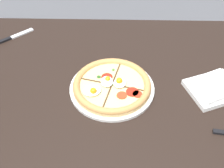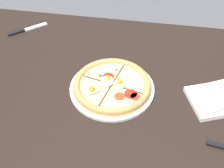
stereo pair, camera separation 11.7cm
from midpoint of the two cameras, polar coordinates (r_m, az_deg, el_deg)
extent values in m
cube|color=black|center=(1.23, 5.14, -0.61)|extent=(1.46, 0.89, 0.03)
cube|color=black|center=(1.91, -15.01, 2.02)|extent=(0.06, 0.06, 0.73)
cylinder|color=white|center=(1.19, 2.82, -0.96)|extent=(0.32, 0.32, 0.01)
cylinder|color=#DBB775|center=(1.18, 2.84, -0.56)|extent=(0.30, 0.30, 0.01)
cylinder|color=#E0CC84|center=(1.17, 2.85, -0.30)|extent=(0.25, 0.25, 0.00)
torus|color=tan|center=(1.17, 2.85, -0.26)|extent=(0.30, 0.30, 0.03)
cube|color=#472D19|center=(1.16, 5.77, -1.11)|extent=(0.12, 0.04, 0.00)
cube|color=#472D19|center=(1.22, 3.95, 1.70)|extent=(0.04, 0.12, 0.00)
cube|color=#472D19|center=(1.19, 0.01, 0.63)|extent=(0.12, 0.04, 0.00)
cube|color=#472D19|center=(1.13, 1.68, -2.30)|extent=(0.04, 0.12, 0.00)
cylinder|color=red|center=(1.13, 4.37, -2.41)|extent=(0.04, 0.04, 0.00)
cylinder|color=red|center=(1.20, 2.11, 1.15)|extent=(0.04, 0.04, 0.00)
cylinder|color=red|center=(1.13, 7.23, -2.45)|extent=(0.04, 0.04, 0.00)
cylinder|color=red|center=(1.14, 6.37, -1.97)|extent=(0.05, 0.05, 0.00)
ellipsoid|color=white|center=(1.15, -0.97, -0.93)|extent=(0.09, 0.08, 0.01)
sphere|color=orange|center=(1.13, -0.77, -1.04)|extent=(0.02, 0.02, 0.02)
ellipsoid|color=white|center=(1.17, 4.26, -0.11)|extent=(0.06, 0.06, 0.01)
sphere|color=orange|center=(1.16, 4.24, 0.30)|extent=(0.02, 0.02, 0.02)
ellipsoid|color=white|center=(1.18, 1.98, 0.43)|extent=(0.05, 0.06, 0.01)
sphere|color=orange|center=(1.18, 2.18, 0.89)|extent=(0.02, 0.02, 0.02)
cylinder|color=#2D5B1E|center=(1.21, 0.67, 1.49)|extent=(0.02, 0.02, 0.00)
cylinder|color=#477A2D|center=(1.23, 3.51, 2.45)|extent=(0.01, 0.01, 0.00)
cylinder|color=#477A2D|center=(1.21, 2.31, 1.47)|extent=(0.01, 0.01, 0.00)
cylinder|color=#386B23|center=(1.17, 3.03, -0.08)|extent=(0.02, 0.02, 0.00)
cylinder|color=#386B23|center=(1.13, 3.79, -2.40)|extent=(0.02, 0.02, 0.00)
cube|color=white|center=(1.22, 21.08, -2.85)|extent=(0.23, 0.22, 0.02)
cube|color=white|center=(1.21, 21.30, -2.27)|extent=(0.20, 0.19, 0.02)
cube|color=black|center=(1.10, 22.06, -10.61)|extent=(0.08, 0.03, 0.01)
cube|color=silver|center=(1.54, -11.64, 10.13)|extent=(0.10, 0.09, 0.01)
cube|color=black|center=(1.52, -14.97, 9.00)|extent=(0.07, 0.06, 0.01)
camera|label=1|loc=(0.06, -87.13, 2.82)|focal=50.00mm
camera|label=2|loc=(0.06, 92.87, -2.82)|focal=50.00mm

